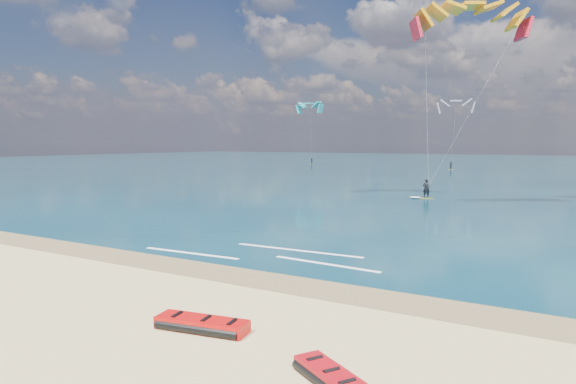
# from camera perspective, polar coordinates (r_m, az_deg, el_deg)

# --- Properties ---
(ground) EXTENTS (320.00, 320.00, 0.00)m
(ground) POSITION_cam_1_polar(r_m,az_deg,el_deg) (55.00, 16.47, -0.11)
(ground) COLOR tan
(ground) RESTS_ON ground
(wet_sand_strip) EXTENTS (320.00, 2.40, 0.01)m
(wet_sand_strip) POSITION_cam_1_polar(r_m,az_deg,el_deg) (21.49, -8.58, -8.64)
(wet_sand_strip) COLOR brown
(wet_sand_strip) RESTS_ON ground
(sea) EXTENTS (320.00, 200.00, 0.04)m
(sea) POSITION_cam_1_polar(r_m,az_deg,el_deg) (117.99, 24.05, 2.59)
(sea) COLOR #0B2D3E
(sea) RESTS_ON ground
(packed_kite_left) EXTENTS (3.04, 1.60, 0.41)m
(packed_kite_left) POSITION_cam_1_polar(r_m,az_deg,el_deg) (15.10, -9.53, -14.91)
(packed_kite_left) COLOR red
(packed_kite_left) RESTS_ON ground
(packed_kite_mid) EXTENTS (2.37, 1.96, 0.36)m
(packed_kite_mid) POSITION_cam_1_polar(r_m,az_deg,el_deg) (12.08, 4.55, -20.30)
(packed_kite_mid) COLOR red
(packed_kite_mid) RESTS_ON ground
(kitesurfer_main) EXTENTS (12.09, 8.08, 17.69)m
(kitesurfer_main) POSITION_cam_1_polar(r_m,az_deg,el_deg) (46.12, 17.41, 10.21)
(kitesurfer_main) COLOR gold
(kitesurfer_main) RESTS_ON sea
(shoreline_foam) EXTENTS (11.67, 3.61, 0.01)m
(shoreline_foam) POSITION_cam_1_polar(r_m,az_deg,el_deg) (23.94, -1.82, -7.00)
(shoreline_foam) COLOR white
(shoreline_foam) RESTS_ON ground
(distant_kites) EXTENTS (82.74, 25.86, 13.72)m
(distant_kites) POSITION_cam_1_polar(r_m,az_deg,el_deg) (95.06, 18.06, 5.93)
(distant_kites) COLOR gray
(distant_kites) RESTS_ON ground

